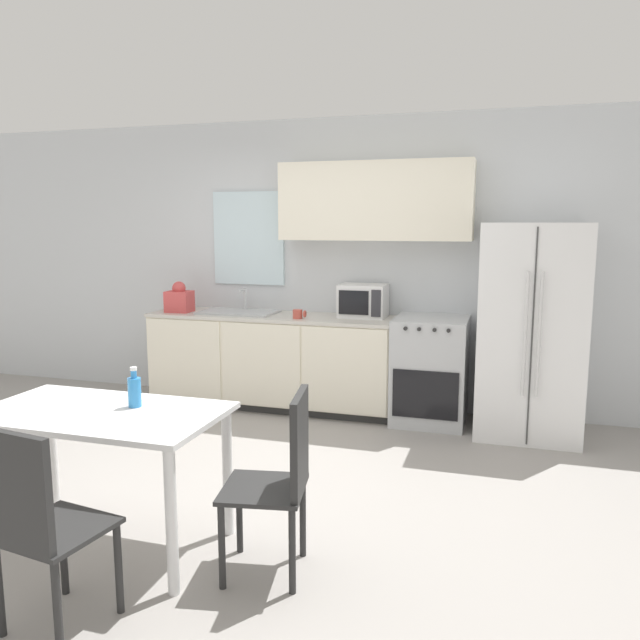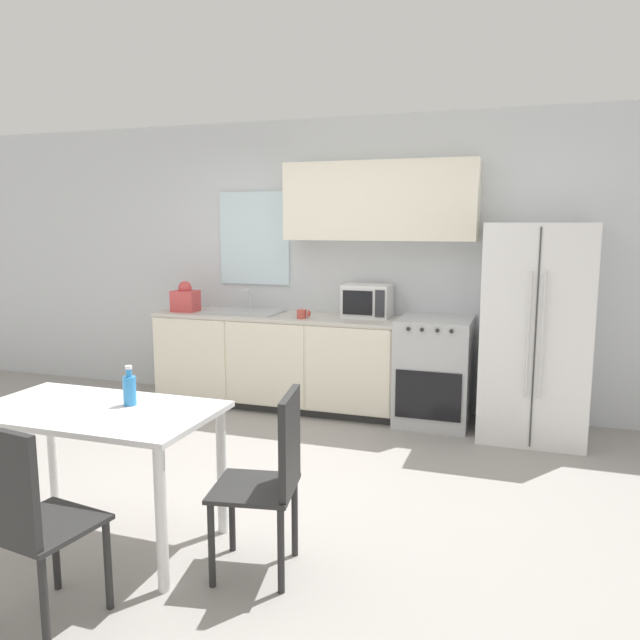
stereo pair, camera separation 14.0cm
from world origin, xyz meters
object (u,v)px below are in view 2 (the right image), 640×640
object	(u,v)px
drink_bottle	(130,389)
dining_chair_near	(26,514)
microwave	(367,301)
dining_table	(96,428)
refrigerator	(535,331)
coffee_mug	(302,314)
dining_chair_side	(273,471)
oven_range	(434,371)

from	to	relation	value
drink_bottle	dining_chair_near	bearing A→B (deg)	-84.64
microwave	dining_table	xyz separation A→B (m)	(-0.78, -2.80, -0.39)
drink_bottle	refrigerator	bearing A→B (deg)	49.98
refrigerator	dining_chair_near	bearing A→B (deg)	-121.03
coffee_mug	dining_chair_near	world-z (taller)	coffee_mug
dining_chair_side	drink_bottle	distance (m)	0.94
refrigerator	dining_chair_side	xyz separation A→B (m)	(-1.21, -2.59, -0.33)
refrigerator	coffee_mug	bearing A→B (deg)	-178.04
microwave	dining_chair_near	distance (m)	3.62
dining_chair_side	drink_bottle	xyz separation A→B (m)	(-0.88, 0.10, 0.31)
refrigerator	dining_table	distance (m)	3.44
refrigerator	microwave	size ratio (longest dim) A/B	4.11
coffee_mug	dining_chair_side	size ratio (longest dim) A/B	0.13
oven_range	drink_bottle	xyz separation A→B (m)	(-1.28, -2.56, 0.38)
drink_bottle	coffee_mug	bearing A→B (deg)	87.48
dining_chair_near	refrigerator	bearing A→B (deg)	67.40
refrigerator	dining_chair_near	size ratio (longest dim) A/B	1.87
dining_chair_side	drink_bottle	bearing A→B (deg)	73.75
refrigerator	dining_chair_near	world-z (taller)	refrigerator
oven_range	coffee_mug	world-z (taller)	coffee_mug
dining_table	drink_bottle	bearing A→B (deg)	38.78
oven_range	dining_chair_side	distance (m)	2.69
oven_range	drink_bottle	distance (m)	2.89
dining_chair_side	dining_table	bearing A→B (deg)	80.94
oven_range	dining_table	bearing A→B (deg)	-118.00
oven_range	dining_table	world-z (taller)	oven_range
dining_chair_near	dining_chair_side	distance (m)	1.10
dining_chair_near	dining_chair_side	xyz separation A→B (m)	(0.80, 0.76, 0.00)
refrigerator	drink_bottle	world-z (taller)	refrigerator
dining_chair_side	microwave	bearing A→B (deg)	-5.05
coffee_mug	oven_range	bearing A→B (deg)	6.56
oven_range	dining_chair_side	bearing A→B (deg)	-98.53
dining_chair_side	oven_range	bearing A→B (deg)	-18.54
dining_chair_near	drink_bottle	bearing A→B (deg)	103.79
oven_range	refrigerator	size ratio (longest dim) A/B	0.53
oven_range	refrigerator	bearing A→B (deg)	-4.72
microwave	drink_bottle	bearing A→B (deg)	-103.39
dining_chair_near	oven_range	bearing A→B (deg)	79.05
oven_range	dining_table	xyz separation A→B (m)	(-1.42, -2.67, 0.19)
refrigerator	coffee_mug	size ratio (longest dim) A/B	14.30
dining_chair_near	coffee_mug	bearing A→B (deg)	97.96
microwave	dining_chair_side	xyz separation A→B (m)	(0.24, -2.79, -0.50)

